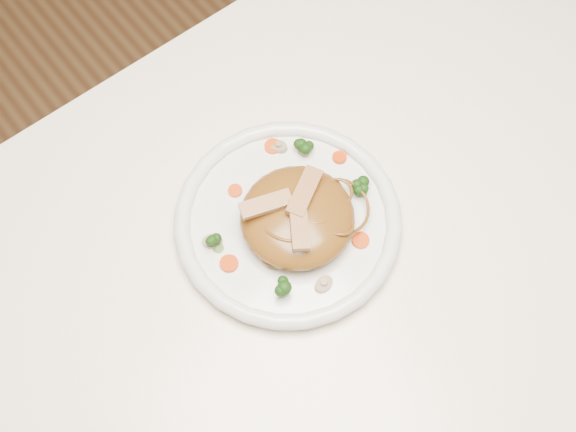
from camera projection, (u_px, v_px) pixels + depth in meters
ground at (300, 397)px, 1.59m from camera, size 4.00×4.00×0.00m
table at (307, 300)px, 1.00m from camera, size 1.20×0.80×0.75m
plate at (288, 223)px, 0.93m from camera, size 0.29×0.29×0.02m
noodle_mound at (297, 217)px, 0.89m from camera, size 0.18×0.18×0.05m
chicken_a at (305, 192)px, 0.88m from camera, size 0.07×0.05×0.01m
chicken_b at (266, 204)px, 0.87m from camera, size 0.07×0.04×0.01m
chicken_c at (299, 225)px, 0.86m from camera, size 0.05×0.06×0.01m
broccoli_0 at (304, 147)px, 0.95m from camera, size 0.03×0.03×0.03m
broccoli_1 at (217, 244)px, 0.89m from camera, size 0.03×0.03×0.03m
broccoli_2 at (281, 286)px, 0.87m from camera, size 0.04×0.04×0.03m
broccoli_3 at (363, 187)px, 0.92m from camera, size 0.03×0.03×0.03m
carrot_0 at (273, 146)px, 0.96m from camera, size 0.03×0.03×0.00m
carrot_1 at (229, 263)px, 0.89m from camera, size 0.03×0.03×0.00m
carrot_2 at (339, 157)px, 0.96m from camera, size 0.02×0.02×0.00m
carrot_3 at (235, 191)px, 0.93m from camera, size 0.02×0.02×0.00m
carrot_4 at (361, 240)px, 0.91m from camera, size 0.02×0.02×0.00m
mushroom_0 at (324, 284)px, 0.88m from camera, size 0.03×0.03×0.01m
mushroom_1 at (304, 149)px, 0.96m from camera, size 0.03×0.03×0.01m
mushroom_2 at (212, 241)px, 0.90m from camera, size 0.04×0.04×0.01m
mushroom_3 at (279, 146)px, 0.96m from camera, size 0.03×0.03×0.01m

